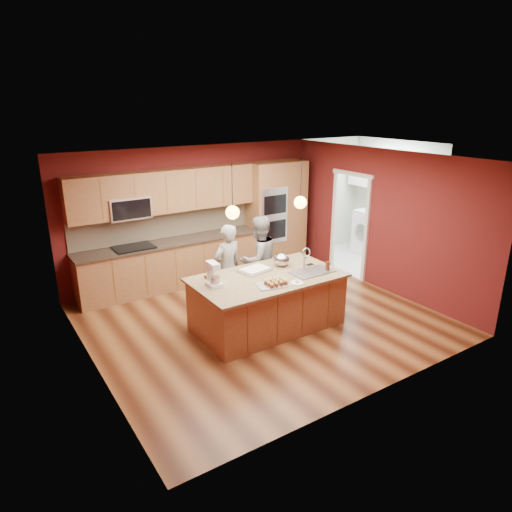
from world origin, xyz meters
TOP-DOWN VIEW (x-y plane):
  - floor at (0.00, 0.00)m, footprint 5.50×5.50m
  - ceiling at (0.00, 0.00)m, footprint 5.50×5.50m
  - wall_back at (0.00, 2.50)m, footprint 5.50×0.00m
  - wall_front at (0.00, -2.50)m, footprint 5.50×0.00m
  - wall_left at (-2.75, 0.00)m, footprint 0.00×5.00m
  - wall_right at (2.75, 0.00)m, footprint 0.00×5.00m
  - cabinet_run at (-0.68, 2.25)m, footprint 3.74×0.64m
  - oven_column at (1.85, 2.19)m, footprint 1.30×0.62m
  - doorway_trim at (2.73, 0.80)m, footprint 0.08×1.11m
  - laundry_room at (4.35, 1.20)m, footprint 2.60×2.70m
  - pendant_left at (-0.68, -0.25)m, footprint 0.20×0.20m
  - pendant_right at (0.56, -0.25)m, footprint 0.20×0.20m
  - island at (-0.04, -0.25)m, footprint 2.39×1.34m
  - person_left at (-0.26, 0.67)m, footprint 0.62×0.46m
  - person_right at (0.39, 0.67)m, footprint 0.81×0.65m
  - stand_mixer at (-0.96, -0.13)m, footprint 0.20×0.28m
  - sheet_cake at (-0.10, 0.05)m, footprint 0.56×0.46m
  - cooling_rack at (-0.23, -0.61)m, footprint 0.49×0.40m
  - mixing_bowl at (0.42, 0.02)m, footprint 0.28×0.28m
  - plate at (0.15, -0.74)m, footprint 0.20×0.20m
  - tumbler at (0.92, -0.57)m, footprint 0.08×0.08m
  - phone at (0.84, -0.20)m, footprint 0.13×0.07m
  - cupcakes_left at (-0.88, 0.14)m, footprint 0.15×0.22m
  - cupcakes_rack at (-0.17, -0.63)m, footprint 0.33×0.25m
  - cupcakes_right at (0.61, 0.28)m, footprint 0.23×0.23m
  - washer at (4.22, 0.82)m, footprint 0.66×0.67m
  - dryer at (4.17, 1.49)m, footprint 0.67×0.70m

SIDE VIEW (x-z plane):
  - floor at x=0.00m, z-range 0.00..0.00m
  - island at x=-0.04m, z-range -0.18..1.08m
  - washer at x=4.22m, z-range 0.00..0.98m
  - dryer at x=4.17m, z-range 0.00..1.07m
  - person_left at x=-0.26m, z-range 0.00..1.55m
  - person_right at x=0.39m, z-range 0.00..1.61m
  - phone at x=0.84m, z-range 0.88..0.89m
  - plate at x=0.15m, z-range 0.88..0.90m
  - cooling_rack at x=-0.23m, z-range 0.88..0.90m
  - sheet_cake at x=-0.10m, z-range 0.88..0.93m
  - cupcakes_left at x=-0.88m, z-range 0.88..0.95m
  - cupcakes_right at x=0.61m, z-range 0.88..0.95m
  - cupcakes_rack at x=-0.17m, z-range 0.90..0.97m
  - tumbler at x=0.92m, z-range 0.88..1.03m
  - cabinet_run at x=-0.68m, z-range -0.17..2.13m
  - mixing_bowl at x=0.42m, z-range 0.87..1.11m
  - stand_mixer at x=-0.96m, z-range 0.86..1.23m
  - doorway_trim at x=2.73m, z-range -0.05..2.15m
  - oven_column at x=1.85m, z-range 0.00..2.30m
  - wall_back at x=0.00m, z-range -1.40..4.10m
  - wall_front at x=0.00m, z-range -1.40..4.10m
  - wall_left at x=-2.75m, z-range -1.15..3.85m
  - wall_right at x=2.75m, z-range -1.15..3.85m
  - laundry_room at x=4.35m, z-range 0.60..3.30m
  - pendant_left at x=-0.68m, z-range 1.60..2.40m
  - pendant_right at x=0.56m, z-range 1.60..2.40m
  - ceiling at x=0.00m, z-range 2.70..2.70m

